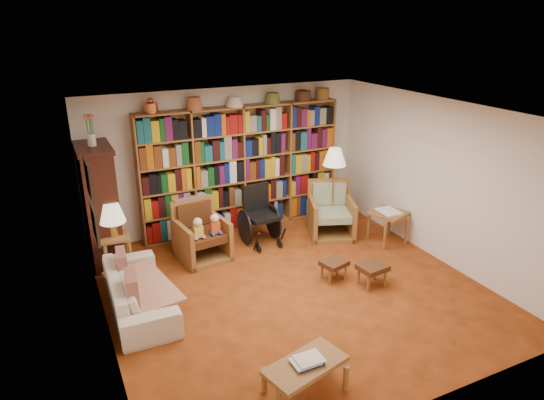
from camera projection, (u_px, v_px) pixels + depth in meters
floor at (293, 288)px, 6.88m from camera, size 5.00×5.00×0.00m
ceiling at (296, 112)px, 5.99m from camera, size 5.00×5.00×0.00m
wall_back at (228, 159)px, 8.54m from camera, size 5.00×0.00×5.00m
wall_front at (426, 299)px, 4.33m from camera, size 5.00×0.00×5.00m
wall_left at (97, 241)px, 5.43m from camera, size 0.00×5.00×5.00m
wall_right at (438, 180)px, 7.44m from camera, size 0.00×5.00×5.00m
bookshelf at (242, 165)px, 8.51m from camera, size 3.60×0.30×2.42m
curio_cabinet at (100, 204)px, 7.32m from camera, size 0.50×0.95×2.40m
framed_pictures at (92, 201)px, 5.56m from camera, size 0.03×0.52×0.97m
sofa at (139, 290)px, 6.33m from camera, size 1.85×0.76×0.54m
sofa_throw at (143, 287)px, 6.33m from camera, size 0.88×1.36×0.04m
cushion_left at (123, 268)px, 6.50m from camera, size 0.16×0.41×0.40m
cushion_right at (132, 293)px, 5.91m from camera, size 0.16×0.42×0.41m
side_table_lamp at (116, 245)px, 7.18m from camera, size 0.44×0.44×0.59m
table_lamp at (112, 214)px, 7.00m from camera, size 0.38×0.38×0.52m
armchair_leather at (200, 234)px, 7.67m from camera, size 0.82×0.86×0.93m
armchair_sage at (328, 215)px, 8.49m from camera, size 1.02×1.02×0.93m
wheelchair at (259, 217)px, 8.17m from camera, size 0.56×0.79×0.98m
floor_lamp at (334, 160)px, 8.26m from camera, size 0.40×0.40×1.52m
side_table_papers at (388, 217)px, 8.13m from camera, size 0.67×0.67×0.57m
footstool_a at (334, 264)px, 7.02m from camera, size 0.42×0.39×0.30m
footstool_b at (372, 269)px, 6.85m from camera, size 0.42×0.37×0.33m
coffee_table at (306, 367)px, 4.89m from camera, size 0.93×0.63×0.40m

